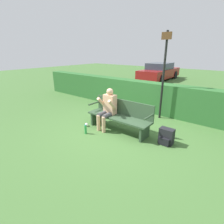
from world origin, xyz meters
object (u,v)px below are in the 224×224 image
Objects in this scene: signpost at (164,73)px; park_bench at (120,115)px; water_bottle at (86,129)px; person_seated at (108,107)px; backpack at (166,137)px; parked_car at (159,72)px.

park_bench is at bearing -107.39° from signpost.
signpost is at bearing 65.92° from water_bottle.
person_seated is 1.81m from backpack.
person_seated reaches higher than water_bottle.
park_bench is at bearing 18.71° from person_seated.
park_bench is 1.05m from water_bottle.
water_bottle is (-0.58, -0.82, -0.31)m from park_bench.
signpost is at bearing 72.61° from park_bench.
parked_car is at bearing 103.72° from water_bottle.
signpost reaches higher than parked_car.
backpack is 2.16m from water_bottle.
water_bottle is at bearing -167.20° from parked_car.
backpack is 0.09× the size of parked_car.
backpack is at bearing -60.84° from signpost.
parked_car is (-2.51, 10.27, 0.49)m from water_bottle.
park_bench is 0.43× the size of parked_car.
water_bottle is 3.02m from signpost.
park_bench is 7.23× the size of water_bottle.
backpack is 1.48× the size of water_bottle.
parked_car is (-2.74, 9.57, -0.03)m from person_seated.
water_bottle is 0.06× the size of parked_car.
parked_car is (-3.09, 9.45, 0.18)m from park_bench.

